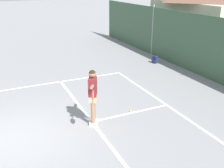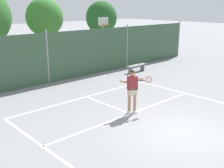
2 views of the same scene
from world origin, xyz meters
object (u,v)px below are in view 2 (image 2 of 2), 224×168
at_px(basketball_hoop, 103,35).
at_px(courtside_bench, 137,67).
at_px(tennis_ball, 104,104).
at_px(tennis_player, 133,88).

bearing_deg(basketball_hoop, courtside_bench, -81.94).
height_order(basketball_hoop, tennis_ball, basketball_hoop).
xyz_separation_m(tennis_player, courtside_bench, (5.70, 4.92, -0.75)).
xyz_separation_m(tennis_player, tennis_ball, (-0.24, 1.51, -1.08)).
distance_m(basketball_hoop, tennis_ball, 8.73).
distance_m(tennis_ball, courtside_bench, 6.86).
height_order(tennis_ball, courtside_bench, courtside_bench).
relative_size(basketball_hoop, tennis_player, 1.91).
bearing_deg(tennis_ball, basketball_hoop, 49.10).
relative_size(tennis_player, courtside_bench, 1.16).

